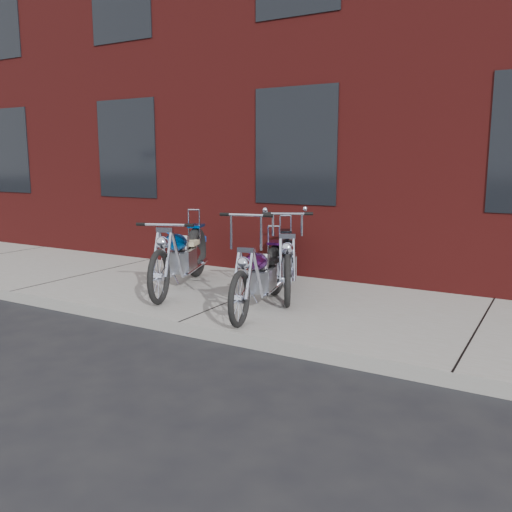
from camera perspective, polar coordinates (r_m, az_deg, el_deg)
The scene contains 6 objects.
ground at distance 6.34m, azimuth -8.15°, elevation -8.21°, with size 120.00×120.00×0.00m, color black.
sidewalk at distance 7.51m, azimuth -1.07°, elevation -4.66°, with size 22.00×3.00×0.15m, color #A09F9E.
building_brick at distance 13.42m, azimuth 14.12°, elevation 18.33°, with size 22.00×10.00×8.00m, color #5A1413.
chopper_purple at distance 6.73m, azimuth 0.51°, elevation -2.20°, with size 0.71×2.18×1.24m.
chopper_blue at distance 7.88m, azimuth -7.90°, elevation -0.17°, with size 1.00×2.37×1.08m.
chopper_third at distance 7.64m, azimuth 3.21°, elevation -0.62°, with size 1.18×2.10×1.18m.
Camera 1 is at (3.75, -4.72, 1.96)m, focal length 38.00 mm.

